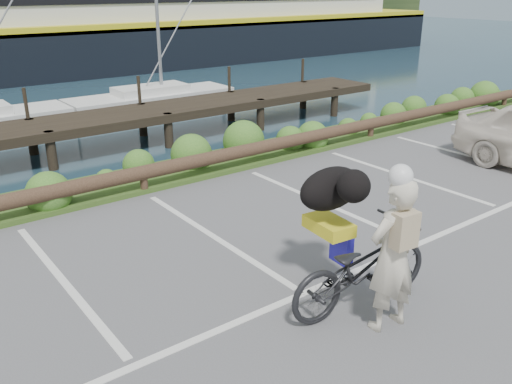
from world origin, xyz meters
The scene contains 6 objects.
ground centered at (0.00, 0.00, 0.00)m, with size 72.00×72.00×0.00m, color #515153.
vegetation_strip centered at (0.00, 5.30, 0.05)m, with size 34.00×1.60×0.10m, color #3D5B21.
log_rail centered at (0.00, 4.60, 0.00)m, with size 32.00×0.30×0.60m, color #443021, non-canonical shape.
bicycle centered at (0.40, -1.08, 0.59)m, with size 0.78×2.25×1.18m, color black.
cyclist centered at (0.34, -1.60, 1.01)m, with size 0.73×0.48×2.01m, color beige.
dog centered at (0.47, -0.37, 1.48)m, with size 1.04×0.51×0.60m, color black.
Camera 1 is at (-4.54, -5.29, 4.10)m, focal length 38.00 mm.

